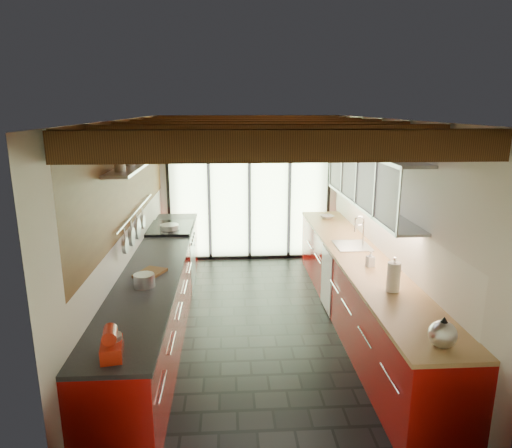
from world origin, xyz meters
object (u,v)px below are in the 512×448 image
at_px(kettle, 443,333).
at_px(bowl, 327,217).
at_px(stand_mixer, 112,344).
at_px(paper_towel, 393,277).
at_px(soap_bottle, 370,259).

distance_m(kettle, bowl, 4.24).
relative_size(stand_mixer, kettle, 0.98).
relative_size(stand_mixer, paper_towel, 0.81).
distance_m(stand_mixer, kettle, 2.54).
height_order(kettle, bowl, kettle).
relative_size(paper_towel, soap_bottle, 1.95).
height_order(stand_mixer, bowl, stand_mixer).
height_order(stand_mixer, soap_bottle, stand_mixer).
bearing_deg(paper_towel, bowl, 90.00).
height_order(paper_towel, soap_bottle, paper_towel).
distance_m(soap_bottle, bowl, 2.39).
relative_size(soap_bottle, bowl, 0.84).
distance_m(stand_mixer, paper_towel, 2.76).
bearing_deg(kettle, paper_towel, 90.00).
bearing_deg(kettle, stand_mixer, 179.85).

